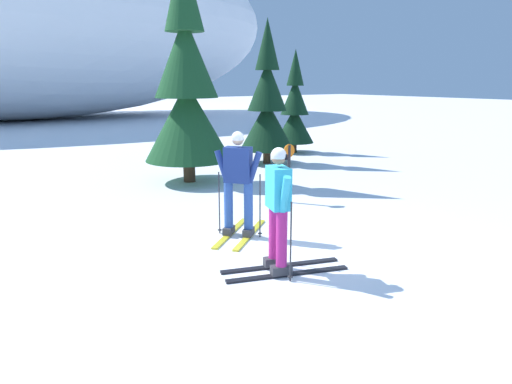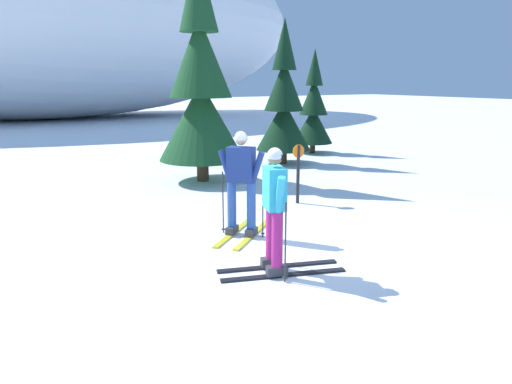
% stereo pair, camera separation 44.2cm
% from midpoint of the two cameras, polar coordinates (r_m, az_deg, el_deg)
% --- Properties ---
extents(ground_plane, '(120.00, 120.00, 0.00)m').
position_cam_midpoint_polar(ground_plane, '(7.07, 2.34, -7.93)').
color(ground_plane, white).
extents(skier_cyan_jacket, '(1.77, 0.92, 1.73)m').
position_cam_midpoint_polar(skier_cyan_jacket, '(6.26, 0.75, -2.12)').
color(skier_cyan_jacket, black).
rests_on(skier_cyan_jacket, ground).
extents(skier_navy_jacket, '(1.55, 1.42, 1.77)m').
position_cam_midpoint_polar(skier_navy_jacket, '(7.75, -3.80, 1.22)').
color(skier_navy_jacket, gold).
rests_on(skier_navy_jacket, ground).
extents(pine_tree_center_left, '(2.19, 2.19, 5.68)m').
position_cam_midpoint_polar(pine_tree_center_left, '(12.09, -9.50, 12.34)').
color(pine_tree_center_left, '#47301E').
rests_on(pine_tree_center_left, ground).
extents(pine_tree_center_right, '(1.69, 1.69, 4.39)m').
position_cam_midpoint_polar(pine_tree_center_right, '(14.71, 0.48, 10.57)').
color(pine_tree_center_right, '#47301E').
rests_on(pine_tree_center_right, ground).
extents(pine_tree_far_right, '(1.40, 1.40, 3.64)m').
position_cam_midpoint_polar(pine_tree_far_right, '(17.06, 3.97, 9.88)').
color(pine_tree_far_right, '#47301E').
rests_on(pine_tree_far_right, ground).
extents(snow_ridge_background, '(36.33, 19.22, 13.01)m').
position_cam_midpoint_polar(snow_ridge_background, '(35.40, -28.50, 18.29)').
color(snow_ridge_background, white).
rests_on(snow_ridge_background, ground).
extents(trail_marker_post, '(0.28, 0.07, 1.26)m').
position_cam_midpoint_polar(trail_marker_post, '(9.98, 2.74, 2.75)').
color(trail_marker_post, black).
rests_on(trail_marker_post, ground).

